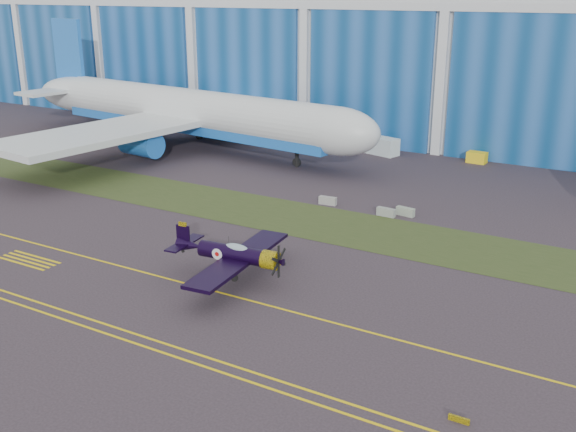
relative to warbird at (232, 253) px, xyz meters
The scene contains 16 objects.
ground 3.36m from the warbird, 91.97° to the left, with size 260.00×260.00×0.00m, color #392F37.
grass_median 16.56m from the warbird, 90.29° to the left, with size 260.00×10.00×0.02m, color #475128.
hangar 75.25m from the warbird, 90.06° to the left, with size 220.00×45.70×30.00m.
taxiway_centreline 3.50m from the warbird, 91.82° to the right, with size 200.00×0.20×0.02m, color yellow.
edge_line_near 12.33m from the warbird, 90.39° to the right, with size 80.00×0.20×0.02m, color yellow.
edge_line_far 11.35m from the warbird, 90.43° to the right, with size 80.00×0.20×0.02m, color yellow.
hold_short_ladder 19.10m from the warbird, 162.50° to the right, with size 6.00×2.40×0.02m, color yellow, non-canonical shape.
guard_board_right 24.03m from the warbird, 23.65° to the right, with size 1.20×0.15×0.35m, color yellow.
warbird is the anchor object (origin of this frame).
jetliner 51.45m from the warbird, 131.89° to the left, with size 78.35×68.83×25.00m.
shipping_container 48.45m from the warbird, 98.70° to the left, with size 5.73×2.29×2.48m, color silver.
tug 50.20m from the warbird, 82.62° to the left, with size 2.60×1.63×1.52m, color yellow.
cart 73.98m from the warbird, 140.80° to the left, with size 2.03×1.22×1.22m, color silver.
barrier_a 22.50m from the warbird, 96.73° to the left, with size 2.00×0.60×0.90m, color gray.
barrier_b 22.30m from the warbird, 78.14° to the left, with size 2.00×0.60×0.90m, color gray.
barrier_c 23.87m from the warbird, 74.74° to the left, with size 2.00×0.60×0.90m, color gray.
Camera 1 is at (29.87, -44.22, 22.83)m, focal length 42.00 mm.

